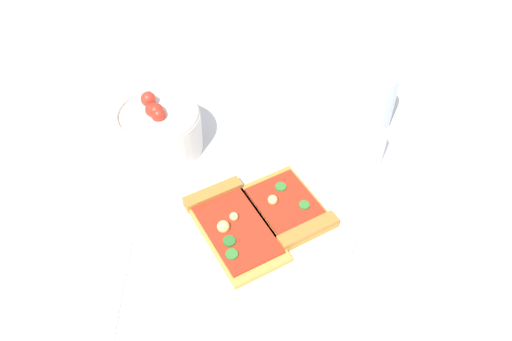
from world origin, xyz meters
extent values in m
plane|color=silver|center=(0.00, 0.00, 0.00)|extent=(2.40, 2.40, 0.00)
cylinder|color=white|center=(-0.01, -0.01, 0.01)|extent=(0.26, 0.26, 0.01)
cube|color=gold|center=(-0.04, -0.04, 0.02)|extent=(0.17, 0.17, 0.01)
cube|color=#B77A33|center=(-0.09, 0.02, 0.02)|extent=(0.08, 0.07, 0.02)
cube|color=#B22D19|center=(-0.04, -0.04, 0.02)|extent=(0.15, 0.15, 0.00)
sphere|color=#EAD172|center=(-0.05, -0.04, 0.03)|extent=(0.02, 0.02, 0.02)
sphere|color=#F2D87F|center=(-0.05, -0.02, 0.03)|extent=(0.01, 0.01, 0.01)
cylinder|color=#388433|center=(-0.03, -0.08, 0.03)|extent=(0.02, 0.02, 0.00)
cylinder|color=#2D722D|center=(-0.04, -0.06, 0.03)|extent=(0.02, 0.02, 0.00)
cube|color=gold|center=(0.02, 0.02, 0.02)|extent=(0.15, 0.15, 0.01)
cube|color=#B77A33|center=(0.06, -0.02, 0.02)|extent=(0.08, 0.08, 0.02)
cube|color=#B22D19|center=(0.02, 0.02, 0.02)|extent=(0.13, 0.13, 0.00)
cylinder|color=#388433|center=(0.01, 0.05, 0.03)|extent=(0.02, 0.02, 0.00)
cylinder|color=#388433|center=(0.04, 0.02, 0.03)|extent=(0.02, 0.02, 0.00)
sphere|color=#F2D87F|center=(0.00, 0.02, 0.03)|extent=(0.01, 0.01, 0.01)
cylinder|color=white|center=(-0.20, 0.11, 0.03)|extent=(0.13, 0.13, 0.07)
torus|color=white|center=(-0.20, 0.11, 0.07)|extent=(0.13, 0.13, 0.01)
sphere|color=red|center=(-0.22, 0.13, 0.08)|extent=(0.02, 0.02, 0.02)
sphere|color=red|center=(-0.21, 0.11, 0.07)|extent=(0.02, 0.02, 0.02)
sphere|color=red|center=(-0.20, 0.11, 0.07)|extent=(0.02, 0.02, 0.02)
sphere|color=red|center=(-0.20, 0.11, 0.08)|extent=(0.02, 0.02, 0.02)
sphere|color=red|center=(-0.21, 0.11, 0.08)|extent=(0.02, 0.02, 0.02)
sphere|color=red|center=(-0.20, 0.11, 0.08)|extent=(0.02, 0.02, 0.02)
cylinder|color=silver|center=(0.12, 0.25, 0.05)|extent=(0.07, 0.07, 0.10)
cylinder|color=#592D0F|center=(0.12, 0.25, 0.05)|extent=(0.06, 0.06, 0.08)
cube|color=white|center=(0.13, 0.25, 0.08)|extent=(0.02, 0.02, 0.02)
cube|color=white|center=(0.11, 0.25, 0.08)|extent=(0.03, 0.03, 0.02)
cube|color=white|center=(-0.22, -0.17, 0.00)|extent=(0.15, 0.18, 0.00)
cylinder|color=silver|center=(0.13, 0.16, 0.03)|extent=(0.04, 0.04, 0.07)
cone|color=silver|center=(0.13, 0.16, 0.07)|extent=(0.03, 0.03, 0.01)
camera|label=1|loc=(0.08, -0.44, 0.59)|focal=36.15mm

